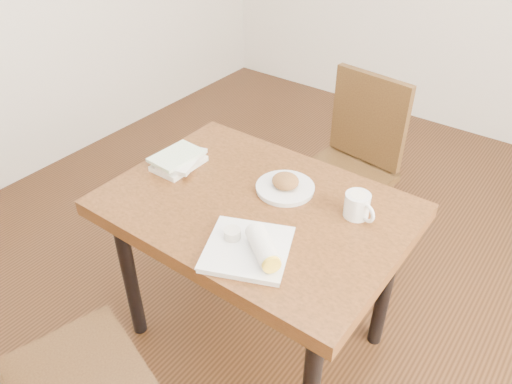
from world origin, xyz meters
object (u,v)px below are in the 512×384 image
Objects in this scene: coffee_mug at (358,205)px; plate_burrito at (252,248)px; plate_scone at (285,185)px; chair_near at (39,381)px; book_stack at (179,160)px; table at (256,222)px; chair_far at (352,159)px.

plate_burrito is at bearing -115.13° from coffee_mug.
coffee_mug reaches higher than plate_scone.
chair_near is 1.16m from coffee_mug.
plate_burrito is at bearing -72.61° from plate_scone.
chair_near is at bearing -115.89° from plate_burrito.
plate_burrito is 0.61m from book_stack.
chair_near is 1.04m from plate_scone.
plate_burrito is (0.31, 0.64, 0.23)m from chair_near.
table is 0.18m from plate_scone.
coffee_mug is 0.37× the size of plate_burrito.
chair_far is at bearing 62.10° from book_stack.
plate_burrito is (-0.18, -0.38, -0.02)m from coffee_mug.
book_stack is at bearing 105.71° from chair_near.
chair_far reaches higher than book_stack.
book_stack is at bearing 177.47° from table.
chair_near and chair_far have the same top height.
plate_burrito is (0.15, -0.23, 0.12)m from table.
table is 0.39m from coffee_mug.
table is 0.30m from plate_burrito.
plate_burrito is at bearing -23.98° from book_stack.
plate_scone is 0.97× the size of book_stack.
coffee_mug is at bearing 64.40° from chair_near.
chair_far is 0.70m from plate_scone.
chair_far is 4.10× the size of book_stack.
book_stack is at bearing 156.02° from plate_burrito.
chair_far reaches higher than table.
coffee_mug is at bearing 10.30° from book_stack.
plate_burrito reaches higher than plate_scone.
coffee_mug is at bearing 24.46° from table.
chair_near is 2.71× the size of plate_burrito.
table is 0.42m from book_stack.
plate_burrito is at bearing 64.11° from chair_near.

